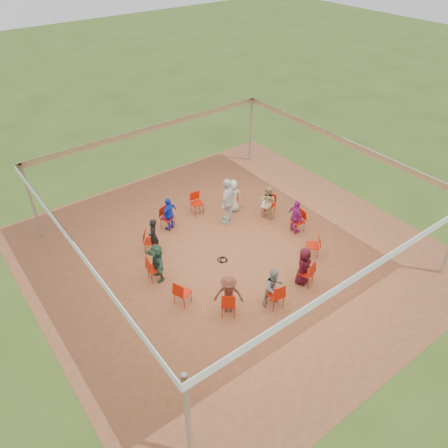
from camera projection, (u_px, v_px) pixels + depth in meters
ground at (231, 253)px, 15.41m from camera, size 80.00×80.00×0.00m
dirt_patch at (231, 253)px, 15.41m from camera, size 13.00×13.00×0.00m
tent at (232, 197)px, 14.00m from camera, size 10.33×10.33×3.00m
chair_0 at (269, 205)px, 17.06m from camera, size 0.56×0.55×0.90m
chair_1 at (233, 199)px, 17.41m from camera, size 0.60×0.61×0.90m
chair_2 at (197, 203)px, 17.15m from camera, size 0.49×0.50×0.90m
chair_3 at (167, 218)px, 16.36m from camera, size 0.55×0.56×0.90m
chair_4 at (151, 241)px, 15.24m from camera, size 0.61×0.60×0.90m
chair_5 at (154, 269)px, 14.09m from camera, size 0.50×0.49×0.90m
chair_6 at (182, 292)px, 13.22m from camera, size 0.56×0.55×0.90m
chair_7 at (228, 303)px, 12.87m from camera, size 0.60×0.61×0.90m
chair_8 at (276, 295)px, 13.13m from camera, size 0.49×0.50×0.90m
chair_9 at (306, 273)px, 13.93m from camera, size 0.55×0.56×0.90m
chair_10 at (313, 245)px, 15.05m from camera, size 0.61×0.60×0.90m
chair_11 at (298, 221)px, 16.20m from camera, size 0.50×0.49×0.90m
person_seated_0 at (268, 202)px, 16.84m from camera, size 0.59×0.75×1.36m
person_seated_1 at (233, 196)px, 17.18m from camera, size 0.75×0.71×1.36m
person_seated_2 at (169, 214)px, 16.17m from camera, size 0.89×0.66×1.36m
person_seated_3 at (153, 236)px, 15.09m from camera, size 0.56×0.59×1.36m
person_seated_4 at (157, 262)px, 14.00m from camera, size 0.67×1.32×1.36m
person_seated_5 at (229, 294)px, 12.83m from camera, size 0.95×0.89×1.36m
person_seated_6 at (274, 287)px, 13.08m from camera, size 0.71×0.48×1.36m
person_seated_7 at (304, 266)px, 13.84m from camera, size 0.75×0.58×1.36m
person_seated_8 at (296, 217)px, 16.01m from camera, size 0.53×0.85×1.36m
standing_person at (228, 201)px, 16.38m from camera, size 1.24×1.07×1.89m
cable_coil at (223, 260)px, 15.09m from camera, size 0.38×0.38×0.03m
laptop at (266, 204)px, 16.76m from camera, size 0.38×0.42×0.24m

